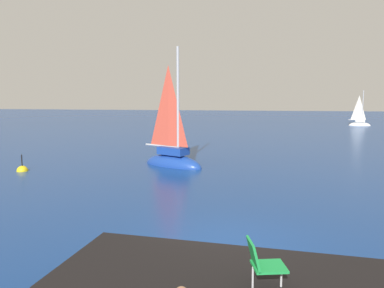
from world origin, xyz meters
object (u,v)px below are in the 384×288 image
(sailboat_near, at_px, (173,159))
(beach_chair, at_px, (262,261))
(marker_buoy, at_px, (22,171))
(sailboat_far, at_px, (360,124))

(sailboat_near, height_order, beach_chair, sailboat_near)
(beach_chair, distance_m, marker_buoy, 16.62)
(sailboat_far, relative_size, beach_chair, 5.96)
(sailboat_near, relative_size, marker_buoy, 6.20)
(sailboat_near, distance_m, sailboat_far, 34.12)
(sailboat_near, relative_size, beach_chair, 8.78)
(sailboat_near, bearing_deg, beach_chair, -46.52)
(beach_chair, bearing_deg, marker_buoy, 121.97)
(sailboat_near, distance_m, beach_chair, 15.03)
(sailboat_far, height_order, marker_buoy, sailboat_far)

